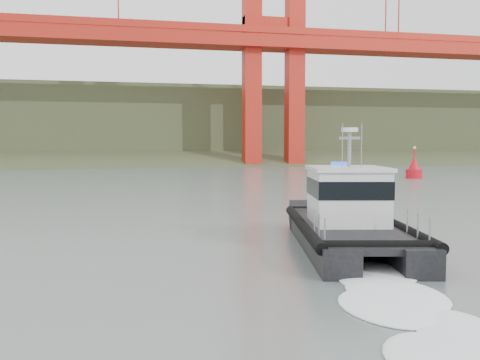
% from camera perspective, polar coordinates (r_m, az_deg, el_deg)
% --- Properties ---
extents(ground, '(400.00, 400.00, 0.00)m').
position_cam_1_polar(ground, '(19.36, 1.44, -8.51)').
color(ground, '#505F5C').
rests_on(ground, ground).
extents(headlands, '(500.00, 105.36, 27.12)m').
position_cam_1_polar(headlands, '(143.96, -10.54, 5.01)').
color(headlands, '#3D4A2A').
rests_on(headlands, ground).
extents(patrol_boat, '(5.74, 10.76, 4.96)m').
position_cam_1_polar(patrol_boat, '(21.77, 11.51, -3.89)').
color(patrol_boat, black).
rests_on(patrol_boat, ground).
extents(nav_buoy, '(1.94, 1.94, 4.03)m').
position_cam_1_polar(nav_buoy, '(67.12, 18.07, 1.08)').
color(nav_buoy, red).
rests_on(nav_buoy, ground).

